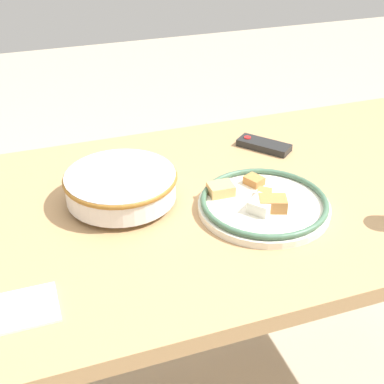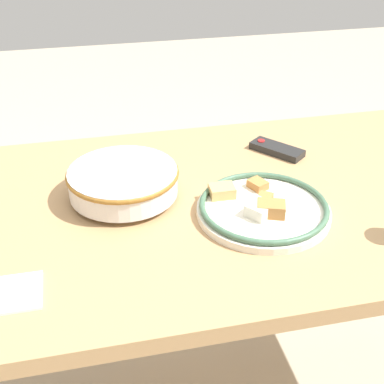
# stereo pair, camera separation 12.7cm
# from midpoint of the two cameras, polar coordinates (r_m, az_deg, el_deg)

# --- Properties ---
(dining_table) EXTENTS (1.54, 0.83, 0.76)m
(dining_table) POSITION_cam_midpoint_polar(r_m,az_deg,el_deg) (1.37, 6.37, -3.62)
(dining_table) COLOR tan
(dining_table) RESTS_ON ground_plane
(noodle_bowl) EXTENTS (0.27, 0.27, 0.08)m
(noodle_bowl) POSITION_cam_midpoint_polar(r_m,az_deg,el_deg) (1.30, -4.60, 1.07)
(noodle_bowl) COLOR silver
(noodle_bowl) RESTS_ON dining_table
(food_plate) EXTENTS (0.31, 0.31, 0.05)m
(food_plate) POSITION_cam_midpoint_polar(r_m,az_deg,el_deg) (1.27, 10.40, -1.79)
(food_plate) COLOR silver
(food_plate) RESTS_ON dining_table
(tv_remote) EXTENTS (0.14, 0.15, 0.02)m
(tv_remote) POSITION_cam_midpoint_polar(r_m,az_deg,el_deg) (1.55, 11.37, 4.42)
(tv_remote) COLOR black
(tv_remote) RESTS_ON dining_table
(folded_napkin) EXTENTS (0.15, 0.11, 0.01)m
(folded_napkin) POSITION_cam_midpoint_polar(r_m,az_deg,el_deg) (1.08, -16.53, -10.65)
(folded_napkin) COLOR white
(folded_napkin) RESTS_ON dining_table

